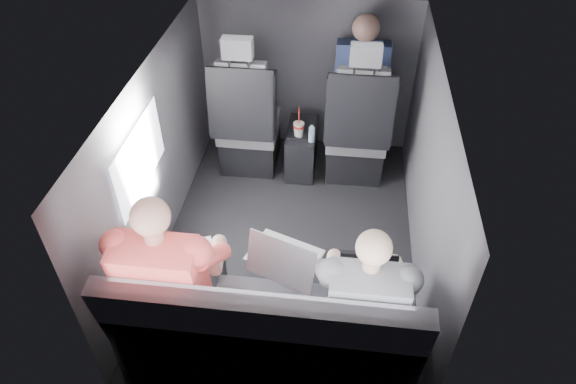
# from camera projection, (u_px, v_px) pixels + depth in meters

# --- Properties ---
(floor) EXTENTS (2.60, 2.60, 0.00)m
(floor) POSITION_uv_depth(u_px,v_px,m) (290.00, 239.00, 3.84)
(floor) COLOR black
(floor) RESTS_ON ground
(ceiling) EXTENTS (2.60, 2.60, 0.00)m
(ceiling) POSITION_uv_depth(u_px,v_px,m) (290.00, 76.00, 2.96)
(ceiling) COLOR #B2B2AD
(ceiling) RESTS_ON panel_back
(panel_left) EXTENTS (0.02, 2.60, 1.35)m
(panel_left) POSITION_uv_depth(u_px,v_px,m) (158.00, 158.00, 3.48)
(panel_left) COLOR #56565B
(panel_left) RESTS_ON floor
(panel_right) EXTENTS (0.02, 2.60, 1.35)m
(panel_right) POSITION_uv_depth(u_px,v_px,m) (428.00, 178.00, 3.32)
(panel_right) COLOR #56565B
(panel_right) RESTS_ON floor
(panel_front) EXTENTS (1.80, 0.02, 1.35)m
(panel_front) POSITION_uv_depth(u_px,v_px,m) (307.00, 75.00, 4.38)
(panel_front) COLOR #56565B
(panel_front) RESTS_ON floor
(panel_back) EXTENTS (1.80, 0.02, 1.35)m
(panel_back) POSITION_uv_depth(u_px,v_px,m) (258.00, 335.00, 2.42)
(panel_back) COLOR #56565B
(panel_back) RESTS_ON floor
(side_window) EXTENTS (0.02, 0.75, 0.42)m
(side_window) POSITION_uv_depth(u_px,v_px,m) (140.00, 158.00, 3.11)
(side_window) COLOR white
(side_window) RESTS_ON panel_left
(seatbelt) EXTENTS (0.35, 0.11, 0.59)m
(seatbelt) POSITION_uv_depth(u_px,v_px,m) (361.00, 103.00, 3.79)
(seatbelt) COLOR black
(seatbelt) RESTS_ON front_seat_right
(front_seat_left) EXTENTS (0.52, 0.58, 1.26)m
(front_seat_left) POSITION_uv_depth(u_px,v_px,m) (248.00, 128.00, 4.26)
(front_seat_left) COLOR black
(front_seat_left) RESTS_ON floor
(front_seat_right) EXTENTS (0.52, 0.58, 1.26)m
(front_seat_right) POSITION_uv_depth(u_px,v_px,m) (357.00, 135.00, 4.17)
(front_seat_right) COLOR black
(front_seat_right) RESTS_ON floor
(center_console) EXTENTS (0.24, 0.48, 0.41)m
(center_console) POSITION_uv_depth(u_px,v_px,m) (302.00, 149.00, 4.38)
(center_console) COLOR black
(center_console) RESTS_ON floor
(rear_bench) EXTENTS (1.60, 0.57, 0.92)m
(rear_bench) POSITION_uv_depth(u_px,v_px,m) (267.00, 337.00, 2.84)
(rear_bench) COLOR slate
(rear_bench) RESTS_ON floor
(soda_cup) EXTENTS (0.09, 0.09, 0.27)m
(soda_cup) POSITION_uv_depth(u_px,v_px,m) (299.00, 129.00, 4.12)
(soda_cup) COLOR white
(soda_cup) RESTS_ON center_console
(water_bottle) EXTENTS (0.05, 0.05, 0.14)m
(water_bottle) POSITION_uv_depth(u_px,v_px,m) (312.00, 134.00, 4.07)
(water_bottle) COLOR #9ABED0
(water_bottle) RESTS_ON center_console
(laptop_white) EXTENTS (0.38, 0.41, 0.23)m
(laptop_white) POSITION_uv_depth(u_px,v_px,m) (184.00, 258.00, 2.85)
(laptop_white) COLOR silver
(laptop_white) RESTS_ON passenger_rear_left
(laptop_silver) EXTENTS (0.46, 0.47, 0.28)m
(laptop_silver) POSITION_uv_depth(u_px,v_px,m) (283.00, 258.00, 2.85)
(laptop_silver) COLOR silver
(laptop_silver) RESTS_ON rear_bench
(laptop_black) EXTENTS (0.31, 0.29, 0.22)m
(laptop_black) POSITION_uv_depth(u_px,v_px,m) (367.00, 268.00, 2.80)
(laptop_black) COLOR black
(laptop_black) RESTS_ON passenger_rear_right
(passenger_rear_left) EXTENTS (0.53, 0.65, 1.27)m
(passenger_rear_left) POSITION_uv_depth(u_px,v_px,m) (174.00, 275.00, 2.74)
(passenger_rear_left) COLOR #38393E
(passenger_rear_left) RESTS_ON rear_bench
(passenger_rear_right) EXTENTS (0.48, 0.60, 1.18)m
(passenger_rear_right) POSITION_uv_depth(u_px,v_px,m) (364.00, 297.00, 2.67)
(passenger_rear_right) COLOR navy
(passenger_rear_right) RESTS_ON rear_bench
(passenger_front_right) EXTENTS (0.42, 0.42, 0.88)m
(passenger_front_right) POSITION_uv_depth(u_px,v_px,m) (361.00, 81.00, 4.14)
(passenger_front_right) COLOR navy
(passenger_front_right) RESTS_ON front_seat_right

